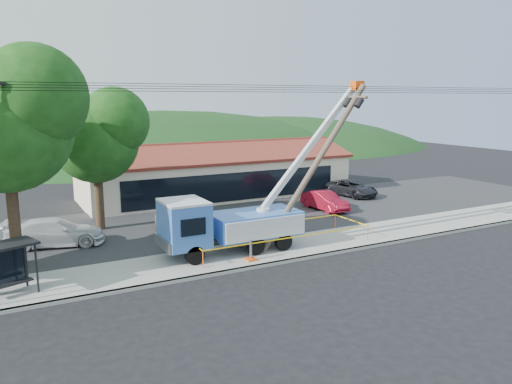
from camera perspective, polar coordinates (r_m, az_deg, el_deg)
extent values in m
plane|color=black|center=(23.98, 5.97, -9.49)|extent=(120.00, 120.00, 0.00)
cube|color=#A3A299|center=(25.62, 3.32, -7.93)|extent=(60.00, 0.25, 0.15)
cube|color=#A3A299|center=(27.18, 1.23, -6.81)|extent=(60.00, 4.00, 0.15)
cube|color=#28282B|center=(34.13, -5.36, -3.25)|extent=(60.00, 12.00, 0.10)
cube|color=beige|center=(42.56, -4.60, 1.82)|extent=(22.00, 8.00, 3.40)
cube|color=black|center=(39.00, -2.24, 0.63)|extent=(18.04, 0.08, 2.21)
cube|color=maroon|center=(40.46, -3.51, 4.52)|extent=(22.50, 4.53, 1.52)
cube|color=maroon|center=(44.11, -5.68, 5.00)|extent=(22.50, 4.53, 1.52)
cube|color=maroon|center=(42.22, -4.66, 5.65)|extent=(22.50, 0.30, 0.25)
cylinder|color=#332316|center=(27.22, -25.94, -2.53)|extent=(0.56, 0.56, 5.06)
sphere|color=#143D10|center=(26.64, -26.71, 6.66)|extent=(6.30, 6.30, 6.30)
sphere|color=#143D10|center=(25.83, -24.09, 9.85)|extent=(5.04, 5.04, 5.04)
cylinder|color=#332316|center=(32.70, -17.50, -0.66)|extent=(0.56, 0.56, 4.18)
sphere|color=#143D10|center=(32.21, -17.86, 5.65)|extent=(5.25, 5.25, 5.25)
sphere|color=#143D10|center=(32.67, -20.00, 7.26)|extent=(4.20, 4.20, 4.20)
sphere|color=#143D10|center=(31.66, -15.86, 7.75)|extent=(4.20, 4.20, 4.20)
ellipsoid|color=#183D16|center=(77.46, -10.87, 4.41)|extent=(89.60, 64.00, 32.00)
ellipsoid|color=#183D16|center=(85.48, 2.08, 5.17)|extent=(72.80, 52.00, 26.00)
cylinder|color=black|center=(25.14, 2.33, 11.35)|extent=(60.00, 0.02, 0.02)
cylinder|color=black|center=(25.57, 1.75, 11.62)|extent=(60.00, 0.02, 0.02)
cylinder|color=black|center=(26.01, 1.20, 11.87)|extent=(60.00, 0.02, 0.02)
cylinder|color=black|center=(26.36, 0.76, 12.12)|extent=(60.00, 0.02, 0.02)
cylinder|color=black|center=(24.91, -7.02, -7.18)|extent=(0.95, 0.32, 0.95)
cylinder|color=black|center=(26.92, -8.74, -5.86)|extent=(0.95, 0.32, 0.95)
cylinder|color=black|center=(26.25, -0.05, -6.16)|extent=(0.95, 0.32, 0.95)
cylinder|color=black|center=(28.16, -2.19, -4.99)|extent=(0.95, 0.32, 0.95)
cylinder|color=black|center=(27.06, 3.14, -5.66)|extent=(0.95, 0.32, 0.95)
cylinder|color=black|center=(28.91, 0.85, -4.57)|extent=(0.95, 0.32, 0.95)
cube|color=black|center=(26.86, -2.38, -5.19)|extent=(7.00, 1.06, 0.27)
cube|color=#3875C8|center=(25.52, -8.21, -3.68)|extent=(2.12, 2.55, 2.23)
cube|color=silver|center=(25.25, -8.28, -1.12)|extent=(2.12, 2.55, 0.13)
cube|color=black|center=(25.17, -10.38, -3.58)|extent=(0.08, 1.91, 0.95)
cube|color=gray|center=(25.40, -10.53, -5.81)|extent=(0.16, 2.44, 0.53)
cube|color=#3875C8|center=(27.20, -0.17, -3.59)|extent=(4.88, 2.55, 1.27)
cylinder|color=silver|center=(27.33, 0.82, -2.49)|extent=(0.74, 0.74, 0.64)
cube|color=silver|center=(28.31, 6.22, 5.29)|extent=(6.26, 0.30, 6.86)
cube|color=gray|center=(28.47, 6.76, 5.84)|extent=(3.77, 0.19, 4.13)
cube|color=#FF530D|center=(29.84, 11.50, 11.82)|extent=(0.64, 0.53, 0.53)
cube|color=#FF530D|center=(25.52, -0.59, -7.69)|extent=(0.48, 0.48, 0.08)
cube|color=#FF530D|center=(29.81, 0.92, -4.97)|extent=(0.48, 0.48, 0.08)
cylinder|color=#4D4032|center=(27.70, 6.70, 2.94)|extent=(6.71, 0.33, 8.99)
cube|color=#4D4032|center=(29.10, 11.38, 10.56)|extent=(0.17, 1.84, 0.17)
cylinder|color=black|center=(29.37, 10.41, 9.99)|extent=(0.60, 0.37, 0.63)
cylinder|color=black|center=(28.58, 11.70, 9.93)|extent=(0.60, 0.37, 0.63)
cylinder|color=black|center=(23.11, -23.78, -7.98)|extent=(0.11, 0.11, 2.15)
cylinder|color=black|center=(24.06, -24.84, -7.34)|extent=(0.11, 0.11, 2.15)
cube|color=black|center=(22.92, -26.80, -5.45)|extent=(2.68, 2.14, 0.11)
cube|color=black|center=(23.76, -27.09, -7.75)|extent=(2.04, 0.77, 1.79)
cube|color=black|center=(23.42, -26.44, -9.47)|extent=(1.98, 1.01, 0.07)
cylinder|color=#FF530D|center=(24.44, -6.08, -7.60)|extent=(0.05, 0.05, 0.91)
cylinder|color=#FF530D|center=(29.62, 12.64, -4.53)|extent=(0.05, 0.05, 0.91)
cylinder|color=#FF530D|center=(31.93, 9.04, -3.29)|extent=(0.05, 0.05, 0.91)
cylinder|color=#FF530D|center=(27.20, -8.54, -5.75)|extent=(0.05, 0.05, 0.91)
cube|color=yellow|center=(26.55, 4.22, -5.15)|extent=(10.23, 0.01, 0.05)
cube|color=yellow|center=(30.66, 10.80, -3.15)|extent=(0.01, 3.09, 0.05)
cube|color=yellow|center=(29.11, 0.98, -3.70)|extent=(10.23, 0.01, 0.05)
cube|color=yellow|center=(25.69, -7.40, -5.76)|extent=(0.01, 3.09, 0.05)
imported|color=#AFB0B7|center=(30.81, -8.54, -4.95)|extent=(2.31, 4.76, 1.56)
imported|color=#A51026|center=(37.28, 7.83, -2.18)|extent=(1.70, 4.25, 1.37)
imported|color=white|center=(30.34, -21.84, -5.87)|extent=(5.67, 3.33, 1.54)
imported|color=black|center=(42.93, 10.77, -0.56)|extent=(3.02, 5.10, 1.33)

